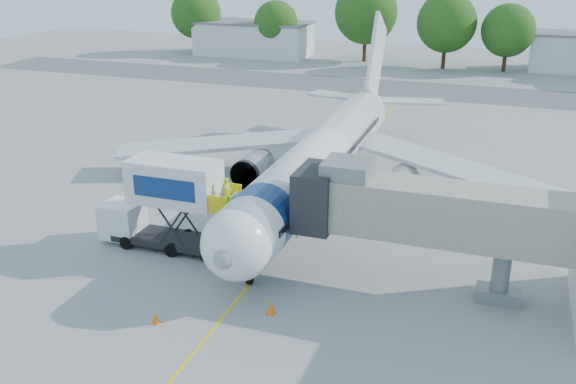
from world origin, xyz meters
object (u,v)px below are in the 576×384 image
(aircraft, at_px, (323,156))
(catering_hiloader, at_px, (166,204))
(ground_tug, at_px, (247,355))
(jet_bridge, at_px, (414,211))

(aircraft, height_order, catering_hiloader, aircraft)
(catering_hiloader, relative_size, ground_tug, 2.44)
(aircraft, relative_size, jet_bridge, 2.71)
(jet_bridge, xyz_separation_m, ground_tug, (-5.31, -9.29, -3.68))
(jet_bridge, height_order, catering_hiloader, jet_bridge)
(catering_hiloader, bearing_deg, ground_tug, -46.09)
(aircraft, relative_size, ground_tug, 10.85)
(catering_hiloader, height_order, ground_tug, catering_hiloader)
(ground_tug, bearing_deg, jet_bridge, 45.42)
(aircraft, relative_size, catering_hiloader, 4.44)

